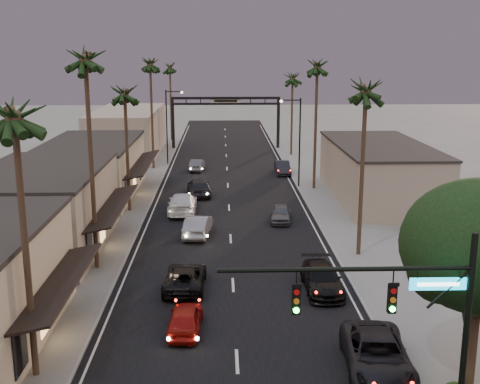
{
  "coord_description": "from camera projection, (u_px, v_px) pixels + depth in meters",
  "views": [
    {
      "loc": [
        -0.63,
        -14.41,
        13.57
      ],
      "look_at": [
        0.83,
        32.45,
        2.5
      ],
      "focal_mm": 45.0,
      "sensor_mm": 36.0,
      "label": 1
    }
  ],
  "objects": [
    {
      "name": "storefront_mid",
      "position": [
        43.0,
        211.0,
        41.43
      ],
      "size": [
        8.0,
        14.0,
        5.5
      ],
      "primitive_type": "cube",
      "color": "gray",
      "rests_on": "ground"
    },
    {
      "name": "sidewalk_right",
      "position": [
        311.0,
        173.0,
        68.02
      ],
      "size": [
        5.0,
        92.0,
        0.12
      ],
      "primitive_type": "cube",
      "color": "slate",
      "rests_on": "ground"
    },
    {
      "name": "storefront_far",
      "position": [
        91.0,
        170.0,
        57.05
      ],
      "size": [
        8.0,
        16.0,
        5.0
      ],
      "primitive_type": "cube",
      "color": "#BDB290",
      "rests_on": "ground"
    },
    {
      "name": "oncoming_grey_far",
      "position": [
        197.0,
        165.0,
        69.4
      ],
      "size": [
        1.74,
        4.13,
        1.33
      ],
      "primitive_type": "imported",
      "rotation": [
        0.0,
        0.0,
        3.06
      ],
      "color": "#4B4B50",
      "rests_on": "ground"
    },
    {
      "name": "curbside_far",
      "position": [
        282.0,
        168.0,
        67.51
      ],
      "size": [
        1.61,
        4.42,
        1.45
      ],
      "primitive_type": "imported",
      "rotation": [
        0.0,
        0.0,
        0.02
      ],
      "color": "black",
      "rests_on": "ground"
    },
    {
      "name": "oncoming_pickup",
      "position": [
        185.0,
        277.0,
        34.99
      ],
      "size": [
        2.46,
        5.04,
        1.38
      ],
      "primitive_type": "imported",
      "rotation": [
        0.0,
        0.0,
        3.11
      ],
      "color": "black",
      "rests_on": "ground"
    },
    {
      "name": "palm_rc",
      "position": [
        293.0,
        75.0,
        77.27
      ],
      "size": [
        3.2,
        3.2,
        12.2
      ],
      "color": "#38281C",
      "rests_on": "ground"
    },
    {
      "name": "palm_rb",
      "position": [
        317.0,
        63.0,
        57.37
      ],
      "size": [
        3.2,
        3.2,
        14.2
      ],
      "color": "#38281C",
      "rests_on": "ground"
    },
    {
      "name": "building_right",
      "position": [
        379.0,
        172.0,
        55.92
      ],
      "size": [
        8.0,
        18.0,
        5.0
      ],
      "primitive_type": "cube",
      "color": "gray",
      "rests_on": "ground"
    },
    {
      "name": "road",
      "position": [
        228.0,
        188.0,
        60.93
      ],
      "size": [
        14.0,
        120.0,
        0.02
      ],
      "primitive_type": "cube",
      "color": "black",
      "rests_on": "ground"
    },
    {
      "name": "palm_ra",
      "position": [
        366.0,
        85.0,
        38.14
      ],
      "size": [
        3.2,
        3.2,
        13.2
      ],
      "color": "#38281C",
      "rests_on": "ground"
    },
    {
      "name": "traffic_signal",
      "position": [
        412.0,
        311.0,
        20.06
      ],
      "size": [
        8.51,
        0.22,
        7.8
      ],
      "color": "black",
      "rests_on": "ground"
    },
    {
      "name": "palm_far",
      "position": [
        170.0,
        65.0,
        90.15
      ],
      "size": [
        3.2,
        3.2,
        13.2
      ],
      "color": "#38281C",
      "rests_on": "ground"
    },
    {
      "name": "curbside_near",
      "position": [
        377.0,
        355.0,
        25.8
      ],
      "size": [
        3.21,
        6.09,
        1.63
      ],
      "primitive_type": "imported",
      "rotation": [
        0.0,
        0.0,
        -0.09
      ],
      "color": "black",
      "rests_on": "ground"
    },
    {
      "name": "oncoming_white",
      "position": [
        182.0,
        203.0,
        51.36
      ],
      "size": [
        2.39,
        5.8,
        1.68
      ],
      "primitive_type": "imported",
      "rotation": [
        0.0,
        0.0,
        3.15
      ],
      "color": "silver",
      "rests_on": "ground"
    },
    {
      "name": "curbside_grey",
      "position": [
        281.0,
        213.0,
        48.75
      ],
      "size": [
        2.04,
        4.12,
        1.35
      ],
      "primitive_type": "imported",
      "rotation": [
        0.0,
        0.0,
        -0.11
      ],
      "color": "#47474C",
      "rests_on": "ground"
    },
    {
      "name": "storefront_dist",
      "position": [
        128.0,
        132.0,
        79.31
      ],
      "size": [
        8.0,
        20.0,
        6.0
      ],
      "primitive_type": "cube",
      "color": "gray",
      "rests_on": "ground"
    },
    {
      "name": "palm_ld",
      "position": [
        150.0,
        61.0,
        67.55
      ],
      "size": [
        3.2,
        3.2,
        14.2
      ],
      "color": "#38281C",
      "rests_on": "ground"
    },
    {
      "name": "palm_la",
      "position": [
        13.0,
        107.0,
        23.02
      ],
      "size": [
        3.2,
        3.2,
        13.2
      ],
      "color": "#38281C",
      "rests_on": "ground"
    },
    {
      "name": "ground",
      "position": [
        229.0,
        200.0,
        56.07
      ],
      "size": [
        200.0,
        200.0,
        0.0
      ],
      "primitive_type": "plane",
      "color": "slate",
      "rests_on": "ground"
    },
    {
      "name": "palm_lb",
      "position": [
        85.0,
        54.0,
        35.22
      ],
      "size": [
        3.2,
        3.2,
        15.2
      ],
      "color": "#38281C",
      "rests_on": "ground"
    },
    {
      "name": "arch",
      "position": [
        226.0,
        109.0,
        83.98
      ],
      "size": [
        15.2,
        0.4,
        7.27
      ],
      "color": "black",
      "rests_on": "ground"
    },
    {
      "name": "oncoming_dgrey",
      "position": [
        199.0,
        187.0,
        57.45
      ],
      "size": [
        2.69,
        5.26,
        1.71
      ],
      "primitive_type": "imported",
      "rotation": [
        0.0,
        0.0,
        3.28
      ],
      "color": "black",
      "rests_on": "ground"
    },
    {
      "name": "oncoming_red",
      "position": [
        185.0,
        318.0,
        29.65
      ],
      "size": [
        1.77,
        4.04,
        1.35
      ],
      "primitive_type": "imported",
      "rotation": [
        0.0,
        0.0,
        3.1
      ],
      "color": "maroon",
      "rests_on": "ground"
    },
    {
      "name": "palm_lc",
      "position": [
        124.0,
        89.0,
        49.51
      ],
      "size": [
        3.2,
        3.2,
        12.2
      ],
      "color": "#38281C",
      "rests_on": "ground"
    },
    {
      "name": "oncoming_silver",
      "position": [
        198.0,
        226.0,
        44.98
      ],
      "size": [
        2.17,
        4.89,
        1.56
      ],
      "primitive_type": "imported",
      "rotation": [
        0.0,
        0.0,
        3.03
      ],
      "color": "gray",
      "rests_on": "ground"
    },
    {
      "name": "streetlight_right",
      "position": [
        297.0,
        135.0,
        59.92
      ],
      "size": [
        2.13,
        0.3,
        9.0
      ],
      "color": "black",
      "rests_on": "ground"
    },
    {
      "name": "sidewalk_left",
      "position": [
        143.0,
        174.0,
        67.44
      ],
      "size": [
        5.0,
        92.0,
        0.12
      ],
      "primitive_type": "cube",
      "color": "slate",
      "rests_on": "ground"
    },
    {
      "name": "curbside_black",
      "position": [
        322.0,
        279.0,
        34.64
      ],
      "size": [
        2.1,
        5.07,
        1.47
      ],
      "primitive_type": "imported",
      "rotation": [
        0.0,
        0.0,
        0.01
      ],
      "color": "black",
      "rests_on": "ground"
    },
    {
      "name": "streetlight_left",
      "position": [
        169.0,
        121.0,
        72.15
      ],
      "size": [
        2.13,
        0.3,
        9.0
      ],
      "color": "black",
      "rests_on": "ground"
    }
  ]
}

